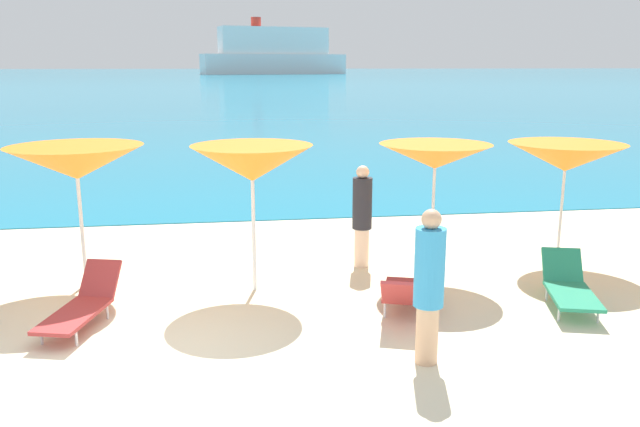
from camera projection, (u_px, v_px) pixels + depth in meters
The scene contains 12 objects.
ground_plane at pixel (190, 200), 17.15m from camera, with size 50.00×100.00×0.30m, color beige.
ocean_water at pixel (222, 74), 226.12m from camera, with size 650.00×440.00×0.02m, color teal.
umbrella_4 at pixel (76, 163), 9.74m from camera, with size 2.19×2.19×2.20m.
umbrella_5 at pixel (252, 163), 9.51m from camera, with size 1.82×1.82×2.23m.
umbrella_6 at pixel (435, 157), 10.22m from camera, with size 1.80×1.80×2.17m.
umbrella_7 at pixel (566, 157), 10.94m from camera, with size 1.94×1.94×2.09m.
lounge_chair_3 at pixel (569, 286), 9.19m from camera, with size 0.97×1.60×0.69m.
lounge_chair_6 at pixel (405, 292), 8.88m from camera, with size 1.02×1.55×0.70m.
lounge_chair_8 at pixel (82, 304), 8.54m from camera, with size 0.92×1.71×0.69m.
beachgoer_0 at pixel (429, 283), 7.31m from camera, with size 0.35×0.35×1.83m.
beachgoer_3 at pixel (362, 214), 10.89m from camera, with size 0.33×0.33×1.75m.
cruise_ship at pixel (274, 53), 213.40m from camera, with size 48.89×20.26×18.09m.
Camera 1 is at (1.04, -7.10, 3.40)m, focal length 36.20 mm.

